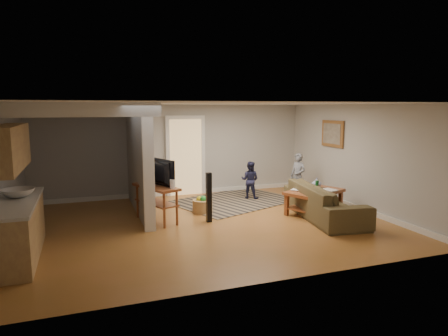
{
  "coord_description": "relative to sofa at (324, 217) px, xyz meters",
  "views": [
    {
      "loc": [
        -2.37,
        -7.76,
        2.42
      ],
      "look_at": [
        0.53,
        0.42,
        1.1
      ],
      "focal_mm": 32.0,
      "sensor_mm": 36.0,
      "label": 1
    }
  ],
  "objects": [
    {
      "name": "ground",
      "position": [
        -2.6,
        0.4,
        0.0
      ],
      "size": [
        7.5,
        7.5,
        0.0
      ],
      "primitive_type": "plane",
      "color": "brown",
      "rests_on": "ground"
    },
    {
      "name": "room_shell",
      "position": [
        -3.67,
        0.83,
        1.46
      ],
      "size": [
        7.54,
        6.02,
        2.52
      ],
      "color": "#B3B0AC",
      "rests_on": "ground"
    },
    {
      "name": "area_rug",
      "position": [
        -1.31,
        2.13,
        0.01
      ],
      "size": [
        3.58,
        3.13,
        0.01
      ],
      "primitive_type": "cube",
      "rotation": [
        0.0,
        0.0,
        0.37
      ],
      "color": "black",
      "rests_on": "ground"
    },
    {
      "name": "sofa",
      "position": [
        0.0,
        0.0,
        0.0
      ],
      "size": [
        1.34,
        2.64,
        0.74
      ],
      "primitive_type": "imported",
      "rotation": [
        0.0,
        0.0,
        1.42
      ],
      "color": "#4A4425",
      "rests_on": "ground"
    },
    {
      "name": "coffee_table",
      "position": [
        -0.0,
        0.4,
        0.42
      ],
      "size": [
        1.58,
        1.29,
        0.81
      ],
      "rotation": [
        0.0,
        0.0,
        0.42
      ],
      "color": "brown",
      "rests_on": "ground"
    },
    {
      "name": "tv_console",
      "position": [
        -3.53,
        0.95,
        0.71
      ],
      "size": [
        0.89,
        1.32,
        1.06
      ],
      "rotation": [
        0.0,
        0.0,
        0.38
      ],
      "color": "brown",
      "rests_on": "ground"
    },
    {
      "name": "speaker_left",
      "position": [
        -2.51,
        0.53,
        0.53
      ],
      "size": [
        0.11,
        0.11,
        1.07
      ],
      "primitive_type": "cube",
      "rotation": [
        0.0,
        0.0,
        0.01
      ],
      "color": "black",
      "rests_on": "ground"
    },
    {
      "name": "speaker_right",
      "position": [
        -3.6,
        1.86,
        0.5
      ],
      "size": [
        0.12,
        0.12,
        1.0
      ],
      "primitive_type": "cube",
      "rotation": [
        0.0,
        0.0,
        0.25
      ],
      "color": "black",
      "rests_on": "ground"
    },
    {
      "name": "toy_basket",
      "position": [
        -2.43,
        1.3,
        0.17
      ],
      "size": [
        0.46,
        0.46,
        0.41
      ],
      "color": "#A17B46",
      "rests_on": "ground"
    },
    {
      "name": "child",
      "position": [
        0.4,
        1.86,
        0.0
      ],
      "size": [
        0.45,
        0.53,
        1.22
      ],
      "primitive_type": "imported",
      "rotation": [
        0.0,
        0.0,
        -1.15
      ],
      "color": "slate",
      "rests_on": "ground"
    },
    {
      "name": "toddler",
      "position": [
        -0.81,
        2.27,
        0.0
      ],
      "size": [
        0.62,
        0.6,
        1.0
      ],
      "primitive_type": "imported",
      "rotation": [
        0.0,
        0.0,
        2.47
      ],
      "color": "#1C1D3A",
      "rests_on": "ground"
    }
  ]
}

